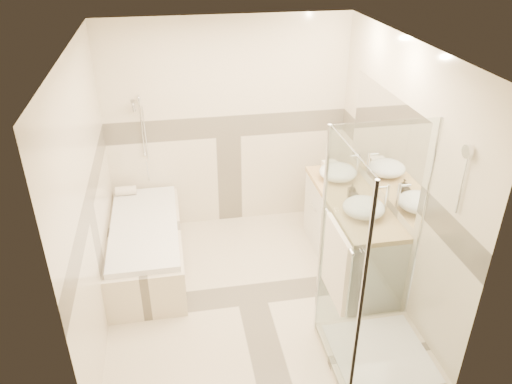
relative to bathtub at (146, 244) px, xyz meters
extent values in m
cube|color=beige|center=(1.02, -0.65, -0.31)|extent=(2.80, 3.00, 0.01)
cube|color=silver|center=(1.02, -0.65, 2.20)|extent=(2.80, 3.00, 0.01)
cube|color=beige|center=(1.02, 0.85, 0.94)|extent=(2.80, 0.01, 2.50)
cube|color=beige|center=(1.02, -2.15, 0.94)|extent=(2.80, 0.01, 2.50)
cube|color=beige|center=(-0.38, -0.65, 0.94)|extent=(0.01, 3.00, 2.50)
cube|color=beige|center=(2.43, -0.65, 0.94)|extent=(0.01, 3.00, 2.50)
cube|color=white|center=(2.41, -0.35, 1.14)|extent=(0.01, 1.60, 1.00)
cylinder|color=silver|center=(0.05, 0.82, 1.04)|extent=(0.02, 0.02, 0.70)
cube|color=beige|center=(0.00, 0.00, -0.06)|extent=(0.75, 1.70, 0.50)
cube|color=white|center=(0.00, 0.00, 0.22)|extent=(0.69, 1.60, 0.06)
ellipsoid|color=white|center=(0.00, 0.00, 0.17)|extent=(0.56, 1.40, 0.16)
cube|color=silver|center=(2.15, -0.35, 0.09)|extent=(0.55, 1.60, 0.80)
cylinder|color=silver|center=(1.86, -0.75, 0.24)|extent=(0.01, 0.24, 0.01)
cylinder|color=silver|center=(1.86, 0.05, 0.24)|extent=(0.01, 0.24, 0.01)
cube|color=tan|center=(2.15, -0.35, 0.52)|extent=(0.57, 1.62, 0.05)
cube|color=beige|center=(1.97, -1.70, -0.27)|extent=(0.90, 0.90, 0.08)
cube|color=white|center=(1.97, -1.70, -0.22)|extent=(0.80, 0.80, 0.01)
cube|color=white|center=(1.53, -1.70, 0.73)|extent=(0.01, 0.90, 2.00)
cube|color=white|center=(1.97, -1.26, 0.73)|extent=(0.90, 0.01, 2.00)
cylinder|color=silver|center=(1.52, -2.15, 0.73)|extent=(0.03, 0.03, 2.00)
cylinder|color=silver|center=(1.52, -1.25, 0.73)|extent=(0.03, 0.03, 2.00)
cylinder|color=silver|center=(2.42, -1.25, 0.73)|extent=(0.03, 0.03, 2.00)
cylinder|color=silver|center=(2.38, -1.70, 1.64)|extent=(0.03, 0.10, 0.10)
cylinder|color=silver|center=(1.49, -1.70, 1.09)|extent=(0.02, 0.60, 0.02)
cube|color=white|center=(1.49, -1.70, 0.79)|extent=(0.04, 0.48, 0.62)
ellipsoid|color=white|center=(2.13, 0.10, 0.63)|extent=(0.42, 0.42, 0.17)
ellipsoid|color=white|center=(2.13, -0.68, 0.62)|extent=(0.41, 0.41, 0.16)
cylinder|color=silver|center=(2.35, 0.10, 0.69)|extent=(0.03, 0.03, 0.29)
cylinder|color=silver|center=(2.30, 0.10, 0.81)|extent=(0.10, 0.02, 0.02)
cylinder|color=silver|center=(2.35, -0.68, 0.70)|extent=(0.03, 0.03, 0.31)
cylinder|color=silver|center=(2.30, -0.68, 0.83)|extent=(0.11, 0.03, 0.03)
imported|color=black|center=(2.13, -0.34, 0.62)|extent=(0.08, 0.08, 0.16)
imported|color=black|center=(2.13, -0.40, 0.62)|extent=(0.13, 0.13, 0.15)
cube|color=white|center=(2.13, 0.28, 0.59)|extent=(0.18, 0.28, 0.09)
cylinder|color=white|center=(-0.21, 0.68, 0.31)|extent=(0.23, 0.11, 0.11)
camera|label=1|loc=(0.37, -4.56, 3.07)|focal=35.00mm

